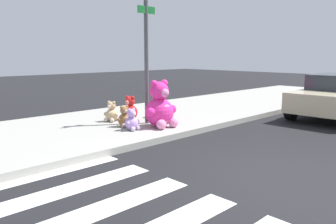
% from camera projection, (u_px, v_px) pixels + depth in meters
% --- Properties ---
extents(ground_plane, '(60.00, 60.00, 0.00)m').
position_uv_depth(ground_plane, '(281.00, 182.00, 5.27)').
color(ground_plane, black).
extents(sidewalk, '(28.00, 4.40, 0.15)m').
position_uv_depth(sidewalk, '(99.00, 127.00, 8.93)').
color(sidewalk, '#9E9B93').
rests_on(sidewalk, ground_plane).
extents(sign_pole, '(0.56, 0.11, 3.20)m').
position_uv_depth(sign_pole, '(146.00, 59.00, 8.75)').
color(sign_pole, '#4C4C51').
rests_on(sign_pole, sidewalk).
extents(plush_pink_large, '(0.93, 0.81, 1.20)m').
position_uv_depth(plush_pink_large, '(160.00, 108.00, 8.51)').
color(plush_pink_large, '#F22D93').
rests_on(plush_pink_large, sidewalk).
extents(plush_tan, '(0.41, 0.41, 0.57)m').
position_uv_depth(plush_tan, '(111.00, 113.00, 9.24)').
color(plush_tan, tan).
rests_on(plush_tan, sidewalk).
extents(plush_brown, '(0.41, 0.38, 0.54)m').
position_uv_depth(plush_brown, '(125.00, 118.00, 8.57)').
color(plush_brown, olive).
rests_on(plush_brown, sidewalk).
extents(plush_red, '(0.48, 0.51, 0.68)m').
position_uv_depth(plush_red, '(130.00, 110.00, 9.49)').
color(plush_red, red).
rests_on(plush_red, sidewalk).
extents(plush_lavender, '(0.42, 0.37, 0.54)m').
position_uv_depth(plush_lavender, '(132.00, 121.00, 8.18)').
color(plush_lavender, '#B28CD8').
rests_on(plush_lavender, sidewalk).
extents(plush_teal, '(0.34, 0.35, 0.48)m').
position_uv_depth(plush_teal, '(154.00, 111.00, 9.86)').
color(plush_teal, teal).
rests_on(plush_teal, sidewalk).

